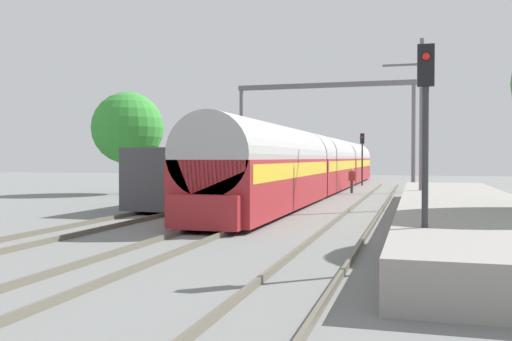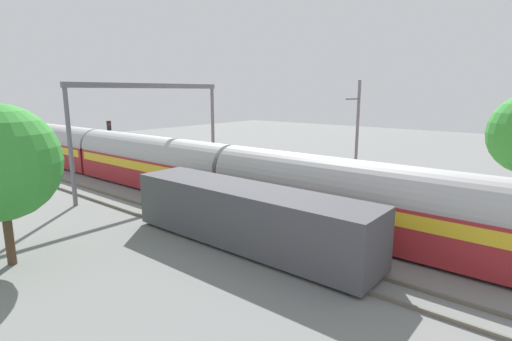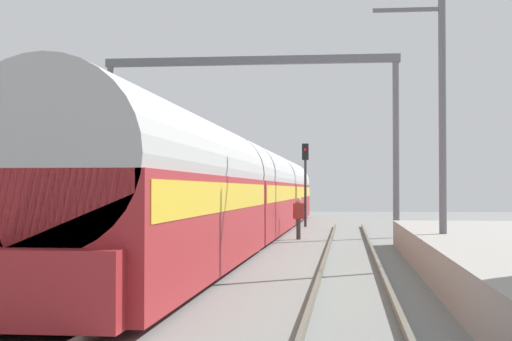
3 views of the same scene
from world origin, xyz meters
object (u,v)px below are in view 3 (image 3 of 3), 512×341
object	(u,v)px
passenger_train	(251,191)
person_crossing	(298,214)
catenary_gantry	(250,107)
freight_car	(44,210)
railway_signal_far	(305,173)

from	to	relation	value
passenger_train	person_crossing	world-z (taller)	passenger_train
catenary_gantry	freight_car	bearing A→B (deg)	-108.22
person_crossing	railway_signal_far	distance (m)	11.22
freight_car	catenary_gantry	world-z (taller)	catenary_gantry
passenger_train	person_crossing	distance (m)	3.05
freight_car	person_crossing	world-z (taller)	freight_car
passenger_train	freight_car	xyz separation A→B (m)	(-4.27, -13.23, -0.50)
passenger_train	railway_signal_far	world-z (taller)	railway_signal_far
freight_car	catenary_gantry	bearing A→B (deg)	71.78
passenger_train	person_crossing	bearing A→B (deg)	-40.61
passenger_train	catenary_gantry	xyz separation A→B (m)	(0.00, -0.25, 3.69)
freight_car	railway_signal_far	bearing A→B (deg)	74.55
person_crossing	railway_signal_far	size ratio (longest dim) A/B	0.38
passenger_train	freight_car	distance (m)	13.91
railway_signal_far	freight_car	bearing A→B (deg)	-105.45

